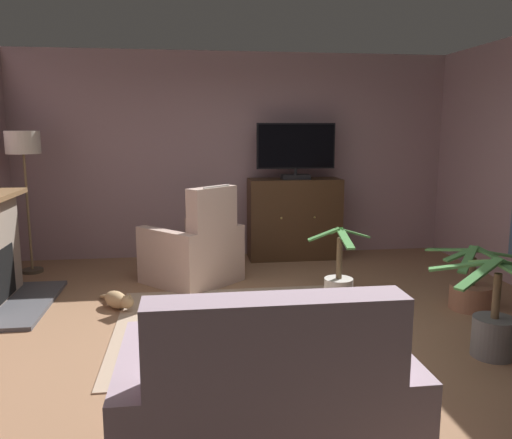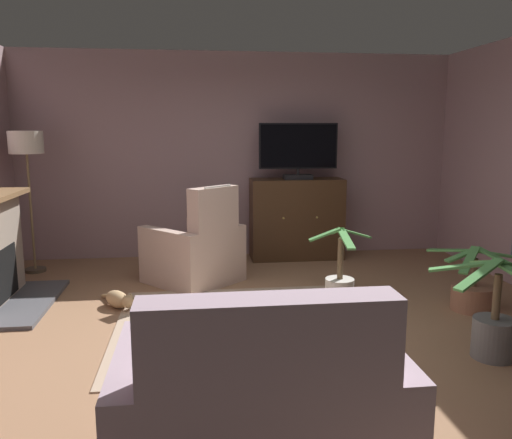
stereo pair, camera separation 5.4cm
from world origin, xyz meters
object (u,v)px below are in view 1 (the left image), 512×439
at_px(television, 296,150).
at_px(potted_plant_on_hearth_side, 471,293).
at_px(tv_cabinet, 294,220).
at_px(tv_remote, 267,307).
at_px(floor_lamp, 23,152).
at_px(potted_plant_leafy_by_curtain, 493,329).
at_px(potted_plant_tall_palm_by_window, 339,281).
at_px(cat, 118,300).
at_px(coffee_table, 255,323).
at_px(sofa_floral, 266,416).
at_px(armchair_by_fireplace, 195,253).

relative_size(television, potted_plant_on_hearth_side, 1.27).
relative_size(tv_cabinet, tv_remote, 7.30).
height_order(tv_cabinet, floor_lamp, floor_lamp).
bearing_deg(television, potted_plant_leafy_by_curtain, -74.68).
relative_size(potted_plant_tall_palm_by_window, cat, 1.50).
bearing_deg(potted_plant_on_hearth_side, tv_remote, -155.78).
xyz_separation_m(television, coffee_table, (-0.99, -3.32, -1.08)).
distance_m(potted_plant_tall_palm_by_window, cat, 2.25).
height_order(sofa_floral, cat, sofa_floral).
bearing_deg(armchair_by_fireplace, cat, -134.13).
distance_m(potted_plant_tall_palm_by_window, floor_lamp, 3.98).
height_order(tv_cabinet, sofa_floral, tv_cabinet).
distance_m(armchair_by_fireplace, cat, 1.14).
relative_size(tv_cabinet, potted_plant_tall_palm_by_window, 1.50).
bearing_deg(potted_plant_leafy_by_curtain, armchair_by_fireplace, 134.48).
xyz_separation_m(tv_cabinet, potted_plant_on_hearth_side, (1.30, -2.26, -0.36)).
height_order(sofa_floral, potted_plant_on_hearth_side, sofa_floral).
bearing_deg(potted_plant_leafy_by_curtain, sofa_floral, -148.86).
height_order(potted_plant_on_hearth_side, floor_lamp, floor_lamp).
xyz_separation_m(tv_remote, armchair_by_fireplace, (-0.49, 2.24, -0.11)).
bearing_deg(potted_plant_tall_palm_by_window, armchair_by_fireplace, 152.08).
xyz_separation_m(television, potted_plant_on_hearth_side, (1.30, -2.20, -1.31)).
bearing_deg(potted_plant_tall_palm_by_window, television, 93.50).
height_order(coffee_table, potted_plant_tall_palm_by_window, potted_plant_tall_palm_by_window).
bearing_deg(potted_plant_tall_palm_by_window, potted_plant_on_hearth_side, -21.97).
bearing_deg(armchair_by_fireplace, potted_plant_tall_palm_by_window, -27.92).
bearing_deg(potted_plant_leafy_by_curtain, tv_remote, 178.27).
bearing_deg(cat, potted_plant_tall_palm_by_window, 0.33).
bearing_deg(tv_cabinet, potted_plant_leafy_by_curtain, -74.92).
height_order(tv_cabinet, potted_plant_leafy_by_curtain, tv_cabinet).
bearing_deg(armchair_by_fireplace, potted_plant_leafy_by_curtain, -45.52).
height_order(television, potted_plant_on_hearth_side, television).
distance_m(sofa_floral, potted_plant_tall_palm_by_window, 2.95).
bearing_deg(floor_lamp, sofa_floral, -61.42).
relative_size(coffee_table, potted_plant_on_hearth_side, 1.18).
xyz_separation_m(armchair_by_fireplace, potted_plant_on_hearth_side, (2.67, -1.26, -0.19)).
xyz_separation_m(tv_cabinet, sofa_floral, (-1.08, -4.48, -0.17)).
relative_size(sofa_floral, potted_plant_leafy_by_curtain, 1.58).
height_order(television, tv_remote, television).
relative_size(potted_plant_tall_palm_by_window, floor_lamp, 0.48).
bearing_deg(potted_plant_tall_palm_by_window, floor_lamp, 156.89).
bearing_deg(potted_plant_on_hearth_side, tv_cabinet, 119.97).
bearing_deg(potted_plant_leafy_by_curtain, potted_plant_on_hearth_side, 68.13).
bearing_deg(potted_plant_on_hearth_side, sofa_floral, -136.99).
xyz_separation_m(tv_remote, cat, (-1.26, 1.45, -0.37)).
relative_size(coffee_table, floor_lamp, 0.56).
height_order(armchair_by_fireplace, potted_plant_tall_palm_by_window, armchair_by_fireplace).
bearing_deg(cat, coffee_table, -54.02).
height_order(coffee_table, sofa_floral, sofa_floral).
bearing_deg(cat, tv_remote, -48.90).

